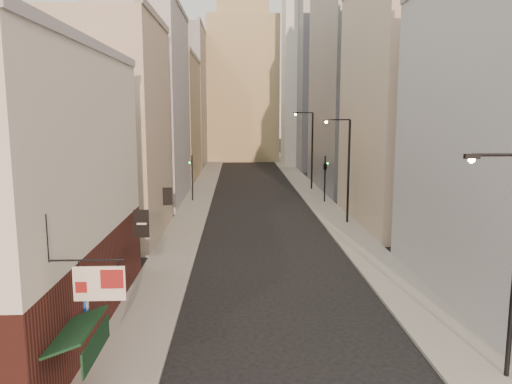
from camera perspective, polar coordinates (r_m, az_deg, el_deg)
name	(u,v)px	position (r m, az deg, el deg)	size (l,w,h in m)	color
sidewalk_left	(206,183)	(67.69, -5.77, 1.02)	(3.00, 140.00, 0.15)	gray
sidewalk_right	(301,183)	(68.12, 5.21, 1.08)	(3.00, 140.00, 0.15)	gray
near_building_left	(28,194)	(22.92, -24.62, -0.20)	(8.30, 23.04, 12.30)	#4E211B
left_bldg_beige	(106,132)	(39.18, -16.73, 6.61)	(8.00, 12.00, 16.00)	#BCA78F
left_bldg_grey	(145,107)	(54.80, -12.61, 9.41)	(8.00, 16.00, 20.00)	#99999E
left_bldg_tan	(168,120)	(72.58, -10.01, 8.13)	(8.00, 18.00, 17.00)	tan
left_bldg_wingrid	(183,99)	(92.48, -8.37, 10.48)	(8.00, 20.00, 24.00)	gray
right_bldg_beige	(406,106)	(44.27, 16.81, 9.42)	(8.00, 16.00, 20.00)	#BCA78F
right_bldg_wingrid	(353,84)	(63.64, 11.00, 12.07)	(8.00, 20.00, 26.00)	gray
highrise	(352,19)	(93.60, 10.94, 18.81)	(21.00, 23.00, 51.20)	gray
clock_tower	(243,73)	(104.26, -1.53, 13.49)	(14.00, 14.00, 44.90)	tan
white_tower	(306,61)	(91.22, 5.74, 14.71)	(8.00, 8.00, 41.50)	silver
streetlamp_near	(510,254)	(19.20, 27.07, -6.35)	(2.11, 0.21, 8.04)	black
streetlamp_mid	(346,165)	(42.77, 10.24, 3.09)	(2.34, 0.36, 8.91)	black
streetlamp_far	(310,146)	(61.58, 6.22, 5.26)	(2.50, 0.32, 9.54)	black
traffic_light_left	(192,168)	(53.49, -7.33, 2.76)	(0.60, 0.55, 5.00)	black
traffic_light_right	(325,167)	(52.75, 7.91, 2.89)	(0.75, 0.75, 5.00)	black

